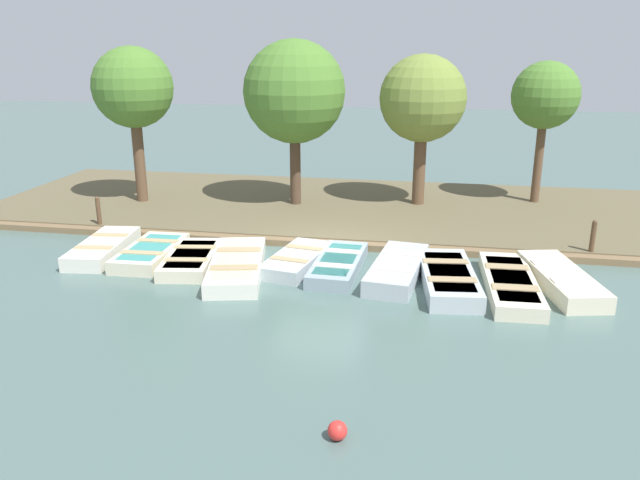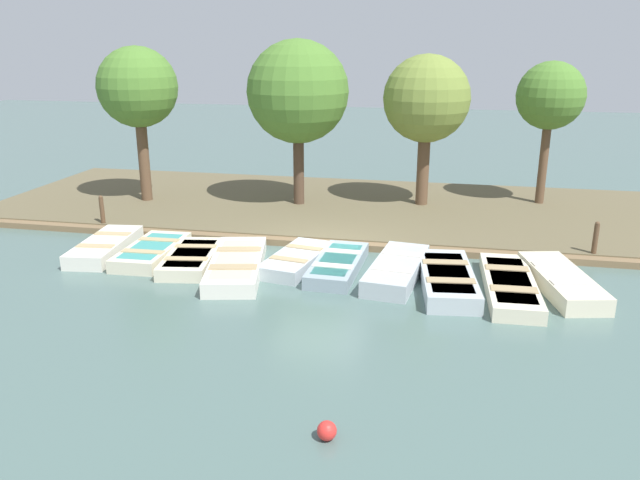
# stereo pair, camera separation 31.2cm
# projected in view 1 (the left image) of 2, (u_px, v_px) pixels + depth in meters

# --- Properties ---
(ground_plane) EXTENTS (80.00, 80.00, 0.00)m
(ground_plane) POSITION_uv_depth(u_px,v_px,m) (318.00, 257.00, 16.79)
(ground_plane) COLOR #4C6660
(shore_bank) EXTENTS (8.00, 24.00, 0.22)m
(shore_bank) POSITION_uv_depth(u_px,v_px,m) (345.00, 207.00, 21.44)
(shore_bank) COLOR brown
(shore_bank) RESTS_ON ground_plane
(dock_walkway) EXTENTS (1.21, 22.31, 0.18)m
(dock_walkway) POSITION_uv_depth(u_px,v_px,m) (326.00, 239.00, 17.94)
(dock_walkway) COLOR brown
(dock_walkway) RESTS_ON ground_plane
(rowboat_0) EXTENTS (3.02, 1.39, 0.41)m
(rowboat_0) POSITION_uv_depth(u_px,v_px,m) (103.00, 248.00, 16.88)
(rowboat_0) COLOR silver
(rowboat_0) RESTS_ON ground_plane
(rowboat_1) EXTENTS (2.74, 1.31, 0.37)m
(rowboat_1) POSITION_uv_depth(u_px,v_px,m) (151.00, 253.00, 16.55)
(rowboat_1) COLOR beige
(rowboat_1) RESTS_ON ground_plane
(rowboat_2) EXTENTS (2.82, 1.58, 0.35)m
(rowboat_2) POSITION_uv_depth(u_px,v_px,m) (191.00, 259.00, 16.09)
(rowboat_2) COLOR beige
(rowboat_2) RESTS_ON ground_plane
(rowboat_3) EXTENTS (3.72, 1.98, 0.40)m
(rowboat_3) POSITION_uv_depth(u_px,v_px,m) (237.00, 265.00, 15.56)
(rowboat_3) COLOR silver
(rowboat_3) RESTS_ON ground_plane
(rowboat_4) EXTENTS (2.78, 1.52, 0.37)m
(rowboat_4) POSITION_uv_depth(u_px,v_px,m) (297.00, 260.00, 16.01)
(rowboat_4) COLOR #B2BCC1
(rowboat_4) RESTS_ON ground_plane
(rowboat_5) EXTENTS (2.98, 1.18, 0.36)m
(rowboat_5) POSITION_uv_depth(u_px,v_px,m) (338.00, 264.00, 15.69)
(rowboat_5) COLOR #8C9EA8
(rowboat_5) RESTS_ON ground_plane
(rowboat_6) EXTENTS (3.23, 1.45, 0.44)m
(rowboat_6) POSITION_uv_depth(u_px,v_px,m) (397.00, 269.00, 15.26)
(rowboat_6) COLOR #B2BCC1
(rowboat_6) RESTS_ON ground_plane
(rowboat_7) EXTENTS (3.35, 1.55, 0.43)m
(rowboat_7) POSITION_uv_depth(u_px,v_px,m) (448.00, 278.00, 14.68)
(rowboat_7) COLOR #B2BCC1
(rowboat_7) RESTS_ON ground_plane
(rowboat_8) EXTENTS (3.60, 1.22, 0.36)m
(rowboat_8) POSITION_uv_depth(u_px,v_px,m) (510.00, 283.00, 14.45)
(rowboat_8) COLOR beige
(rowboat_8) RESTS_ON ground_plane
(rowboat_9) EXTENTS (3.33, 1.73, 0.43)m
(rowboat_9) POSITION_uv_depth(u_px,v_px,m) (561.00, 279.00, 14.61)
(rowboat_9) COLOR beige
(rowboat_9) RESTS_ON ground_plane
(mooring_post_near) EXTENTS (0.13, 0.13, 1.08)m
(mooring_post_near) POSITION_uv_depth(u_px,v_px,m) (99.00, 214.00, 18.90)
(mooring_post_near) COLOR brown
(mooring_post_near) RESTS_ON ground_plane
(mooring_post_far) EXTENTS (0.13, 0.13, 1.08)m
(mooring_post_far) POSITION_uv_depth(u_px,v_px,m) (593.00, 240.00, 16.43)
(mooring_post_far) COLOR brown
(mooring_post_far) RESTS_ON ground_plane
(buoy) EXTENTS (0.29, 0.29, 0.29)m
(buoy) POSITION_uv_depth(u_px,v_px,m) (337.00, 431.00, 9.04)
(buoy) COLOR red
(buoy) RESTS_ON ground_plane
(park_tree_far_left) EXTENTS (2.67, 2.67, 5.42)m
(park_tree_far_left) POSITION_uv_depth(u_px,v_px,m) (133.00, 89.00, 20.68)
(park_tree_far_left) COLOR brown
(park_tree_far_left) RESTS_ON ground_plane
(park_tree_left) EXTENTS (3.35, 3.35, 5.64)m
(park_tree_left) POSITION_uv_depth(u_px,v_px,m) (294.00, 93.00, 20.32)
(park_tree_left) COLOR #4C3828
(park_tree_left) RESTS_ON ground_plane
(park_tree_center) EXTENTS (2.84, 2.84, 5.17)m
(park_tree_center) POSITION_uv_depth(u_px,v_px,m) (423.00, 100.00, 20.38)
(park_tree_center) COLOR brown
(park_tree_center) RESTS_ON ground_plane
(park_tree_right) EXTENTS (2.22, 2.22, 4.95)m
(park_tree_right) POSITION_uv_depth(u_px,v_px,m) (545.00, 97.00, 20.60)
(park_tree_right) COLOR brown
(park_tree_right) RESTS_ON ground_plane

